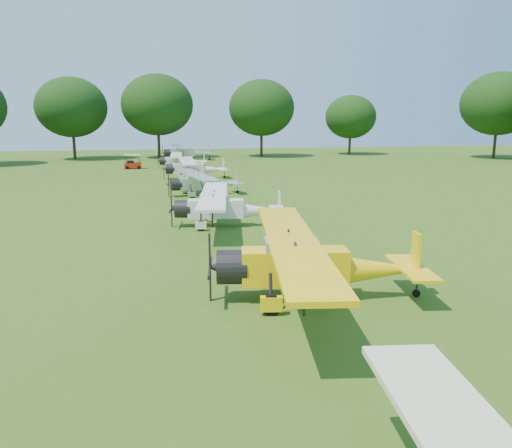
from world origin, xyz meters
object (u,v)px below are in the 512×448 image
(aircraft_6, at_px, (181,160))
(golf_cart, at_px, (132,164))
(aircraft_5, at_px, (193,167))
(aircraft_2, at_px, (311,260))
(aircraft_4, at_px, (202,181))
(aircraft_7, at_px, (185,151))
(aircraft_3, at_px, (224,205))

(aircraft_6, height_order, golf_cart, aircraft_6)
(golf_cart, bearing_deg, aircraft_5, -64.19)
(aircraft_2, relative_size, aircraft_5, 1.14)
(aircraft_4, xyz_separation_m, aircraft_5, (0.27, 11.66, 0.10))
(aircraft_4, relative_size, aircraft_7, 0.83)
(aircraft_2, distance_m, aircraft_5, 36.07)
(aircraft_3, height_order, golf_cart, aircraft_3)
(aircraft_3, xyz_separation_m, aircraft_5, (0.31, 23.81, 0.00))
(aircraft_3, xyz_separation_m, aircraft_4, (0.04, 12.16, -0.10))
(aircraft_7, height_order, golf_cart, aircraft_7)
(aircraft_3, height_order, aircraft_7, aircraft_7)
(aircraft_5, relative_size, aircraft_7, 0.90)
(aircraft_2, bearing_deg, aircraft_7, 99.22)
(aircraft_3, relative_size, aircraft_7, 0.90)
(aircraft_2, distance_m, golf_cart, 48.50)
(aircraft_2, bearing_deg, aircraft_6, 101.00)
(aircraft_2, xyz_separation_m, aircraft_6, (-1.39, 46.94, -0.25))
(aircraft_6, relative_size, golf_cart, 4.62)
(aircraft_5, distance_m, aircraft_7, 23.50)
(aircraft_4, bearing_deg, golf_cart, 95.19)
(aircraft_4, bearing_deg, aircraft_6, 81.33)
(aircraft_4, distance_m, aircraft_6, 22.54)
(aircraft_2, relative_size, aircraft_3, 1.13)
(aircraft_2, height_order, aircraft_3, aircraft_2)
(aircraft_3, relative_size, golf_cart, 5.00)
(aircraft_2, xyz_separation_m, aircraft_5, (-0.80, 36.06, -0.16))
(aircraft_2, xyz_separation_m, aircraft_4, (-1.08, 24.41, -0.26))
(aircraft_2, bearing_deg, aircraft_5, 100.58)
(aircraft_2, relative_size, golf_cart, 5.68)
(aircraft_5, height_order, aircraft_7, aircraft_7)
(aircraft_6, xyz_separation_m, golf_cart, (-5.84, 1.01, -0.53))
(aircraft_5, bearing_deg, aircraft_2, -87.08)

